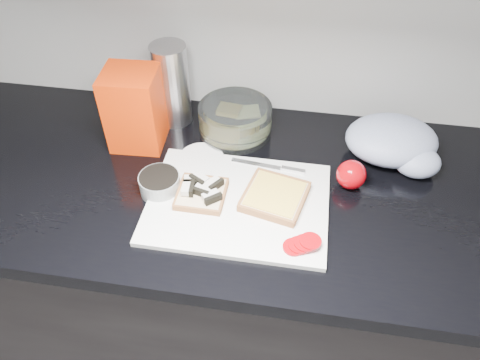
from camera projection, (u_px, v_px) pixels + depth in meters
name	position (u px, v px, depth m)	size (l,w,h in m)	color
base_cabinet	(244.00, 289.00, 1.43)	(3.50, 0.60, 0.86)	black
countertop	(245.00, 187.00, 1.12)	(3.50, 0.64, 0.04)	black
cutting_board	(238.00, 203.00, 1.04)	(0.40, 0.30, 0.01)	white
bread_left	(201.00, 192.00, 1.05)	(0.11, 0.11, 0.03)	beige
bread_right	(275.00, 196.00, 1.04)	(0.16, 0.16, 0.02)	beige
tomato_slices	(302.00, 244.00, 0.95)	(0.09, 0.07, 0.02)	#AA030B
knife	(277.00, 167.00, 1.12)	(0.18, 0.03, 0.01)	silver
seed_tub	(160.00, 183.00, 1.06)	(0.09, 0.09, 0.05)	gray
tub_lid	(201.00, 158.00, 1.16)	(0.11, 0.11, 0.01)	white
glass_bowl	(235.00, 120.00, 1.21)	(0.19, 0.19, 0.08)	silver
bread_bag	(135.00, 109.00, 1.14)	(0.13, 0.12, 0.20)	#FF3304
steel_canister	(172.00, 85.00, 1.20)	(0.09, 0.09, 0.22)	#A5A5A9
grocery_bag	(395.00, 143.00, 1.13)	(0.24, 0.21, 0.10)	#B1BBD9
whole_tomatoes	(351.00, 175.00, 1.07)	(0.07, 0.07, 0.07)	#AA030B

